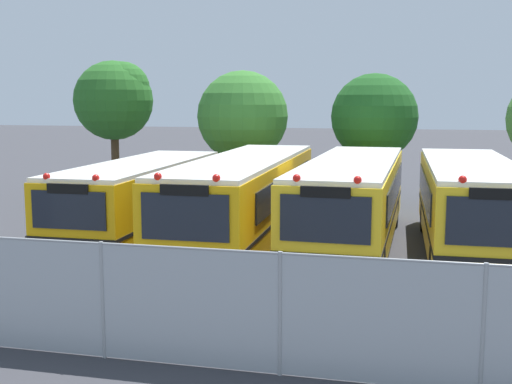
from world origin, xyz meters
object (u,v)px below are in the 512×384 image
Objects in this scene: tree_0 at (116,98)px; tree_1 at (239,116)px; school_bus_1 at (245,197)px; tree_2 at (375,118)px; school_bus_0 at (142,197)px; school_bus_3 at (469,204)px; school_bus_2 at (352,199)px.

tree_1 is at bearing 4.08° from tree_0.
school_bus_1 is at bearing -74.04° from tree_1.
school_bus_0 is at bearing -126.96° from tree_2.
tree_1 reaches higher than school_bus_1.
school_bus_0 is 1.72× the size of tree_2.
school_bus_3 is at bearing -28.44° from tree_0.
school_bus_2 is 8.66m from tree_2.
school_bus_1 is at bearing 6.98° from school_bus_2.
tree_0 reaches higher than tree_2.
tree_2 is (11.23, 0.71, -0.82)m from tree_0.
tree_2 is at bearing -70.81° from school_bus_3.
school_bus_0 is 0.85× the size of school_bus_2.
school_bus_0 is 8.82m from tree_1.
school_bus_2 is at bearing -174.99° from school_bus_1.
tree_0 reaches higher than school_bus_1.
school_bus_1 is 2.10× the size of tree_2.
tree_2 is (5.70, 0.31, -0.05)m from tree_1.
tree_0 is 5.60m from tree_1.
school_bus_1 is 2.04× the size of tree_1.
tree_0 is 1.08× the size of tree_1.
school_bus_2 is at bearing -55.39° from tree_1.
school_bus_1 is at bearing 0.72° from school_bus_3.
tree_2 reaches higher than school_bus_1.
school_bus_3 is 1.64× the size of tree_0.
school_bus_3 is (3.28, -0.11, 0.01)m from school_bus_2.
school_bus_3 is at bearing -179.01° from school_bus_0.
tree_2 reaches higher than school_bus_3.
school_bus_3 is at bearing -69.62° from tree_2.
school_bus_3 is 1.83× the size of tree_2.
tree_2 is (0.13, 8.39, 2.16)m from school_bus_2.
tree_1 reaches higher than school_bus_0.
school_bus_0 is at bearing -96.10° from tree_1.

